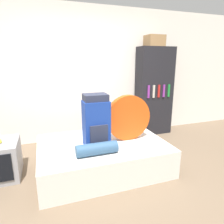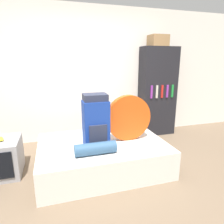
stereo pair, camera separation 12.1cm
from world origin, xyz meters
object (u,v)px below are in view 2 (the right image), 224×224
object	(u,v)px
tent_bag	(128,118)
bookshelf	(157,92)
backpack	(96,121)
sleeping_roll	(96,149)
cardboard_box	(158,41)

from	to	relation	value
tent_bag	bookshelf	xyz separation A→B (m)	(1.10, 1.13, 0.17)
backpack	bookshelf	size ratio (longest dim) A/B	0.40
sleeping_roll	cardboard_box	xyz separation A→B (m)	(1.61, 1.45, 1.47)
backpack	sleeping_roll	xyz separation A→B (m)	(-0.07, -0.30, -0.28)
backpack	bookshelf	world-z (taller)	bookshelf
bookshelf	cardboard_box	xyz separation A→B (m)	(-0.07, -0.03, 1.03)
tent_bag	bookshelf	size ratio (longest dim) A/B	0.37
backpack	tent_bag	size ratio (longest dim) A/B	1.07
backpack	sleeping_roll	bearing A→B (deg)	-103.59
tent_bag	bookshelf	world-z (taller)	bookshelf
tent_bag	sleeping_roll	bearing A→B (deg)	-149.01
tent_bag	backpack	bearing A→B (deg)	-174.23
tent_bag	bookshelf	bearing A→B (deg)	45.69
tent_bag	cardboard_box	xyz separation A→B (m)	(1.03, 1.10, 1.21)
sleeping_roll	cardboard_box	world-z (taller)	cardboard_box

